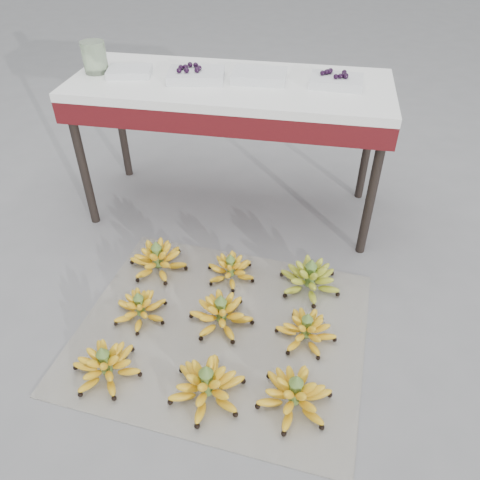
% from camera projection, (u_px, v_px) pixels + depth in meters
% --- Properties ---
extents(ground, '(60.00, 60.00, 0.00)m').
position_uv_depth(ground, '(215.00, 334.00, 2.08)').
color(ground, slate).
rests_on(ground, ground).
extents(newspaper_mat, '(1.34, 1.16, 0.01)m').
position_uv_depth(newspaper_mat, '(222.00, 330.00, 2.09)').
color(newspaper_mat, beige).
rests_on(newspaper_mat, ground).
extents(bunch_front_left, '(0.34, 0.34, 0.17)m').
position_uv_depth(bunch_front_left, '(106.00, 365.00, 1.87)').
color(bunch_front_left, gold).
rests_on(bunch_front_left, newspaper_mat).
extents(bunch_front_center, '(0.35, 0.35, 0.18)m').
position_uv_depth(bunch_front_center, '(207.00, 385.00, 1.80)').
color(bunch_front_center, gold).
rests_on(bunch_front_center, newspaper_mat).
extents(bunch_front_right, '(0.32, 0.32, 0.18)m').
position_uv_depth(bunch_front_right, '(295.00, 394.00, 1.77)').
color(bunch_front_right, gold).
rests_on(bunch_front_right, newspaper_mat).
extents(bunch_mid_left, '(0.32, 0.32, 0.15)m').
position_uv_depth(bunch_mid_left, '(140.00, 308.00, 2.13)').
color(bunch_mid_left, gold).
rests_on(bunch_mid_left, newspaper_mat).
extents(bunch_mid_center, '(0.37, 0.37, 0.17)m').
position_uv_depth(bunch_mid_center, '(221.00, 313.00, 2.09)').
color(bunch_mid_center, gold).
rests_on(bunch_mid_center, newspaper_mat).
extents(bunch_mid_right, '(0.27, 0.27, 0.16)m').
position_uv_depth(bunch_mid_right, '(306.00, 330.00, 2.02)').
color(bunch_mid_right, gold).
rests_on(bunch_mid_right, newspaper_mat).
extents(bunch_back_left, '(0.29, 0.29, 0.18)m').
position_uv_depth(bunch_back_left, '(158.00, 259.00, 2.37)').
color(bunch_back_left, gold).
rests_on(bunch_back_left, newspaper_mat).
extents(bunch_back_center, '(0.32, 0.32, 0.15)m').
position_uv_depth(bunch_back_center, '(231.00, 269.00, 2.33)').
color(bunch_back_center, gold).
rests_on(bunch_back_center, newspaper_mat).
extents(bunch_back_right, '(0.39, 0.39, 0.18)m').
position_uv_depth(bunch_back_right, '(310.00, 278.00, 2.26)').
color(bunch_back_right, olive).
rests_on(bunch_back_right, newspaper_mat).
extents(vendor_table, '(1.63, 0.65, 0.78)m').
position_uv_depth(vendor_table, '(230.00, 98.00, 2.41)').
color(vendor_table, black).
rests_on(vendor_table, ground).
extents(tray_far_left, '(0.25, 0.20, 0.04)m').
position_uv_depth(tray_far_left, '(130.00, 72.00, 2.41)').
color(tray_far_left, silver).
rests_on(tray_far_left, vendor_table).
extents(tray_left, '(0.31, 0.24, 0.07)m').
position_uv_depth(tray_left, '(196.00, 75.00, 2.35)').
color(tray_left, silver).
rests_on(tray_left, vendor_table).
extents(tray_right, '(0.28, 0.20, 0.04)m').
position_uv_depth(tray_right, '(259.00, 76.00, 2.35)').
color(tray_right, silver).
rests_on(tray_right, vendor_table).
extents(tray_far_right, '(0.26, 0.20, 0.07)m').
position_uv_depth(tray_far_right, '(336.00, 81.00, 2.29)').
color(tray_far_right, silver).
rests_on(tray_far_right, vendor_table).
extents(glass_jar, '(0.16, 0.16, 0.16)m').
position_uv_depth(glass_jar, '(95.00, 57.00, 2.40)').
color(glass_jar, '#B4CEA4').
rests_on(glass_jar, vendor_table).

